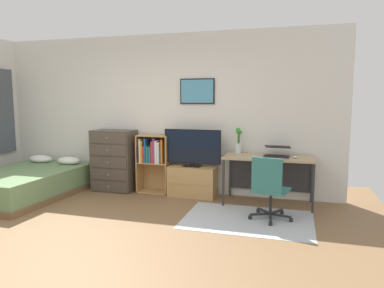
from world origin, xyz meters
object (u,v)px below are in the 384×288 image
(office_chair, at_px, (269,187))
(laptop, at_px, (277,152))
(bed, at_px, (25,183))
(tv_stand, at_px, (193,181))
(desk, at_px, (269,164))
(television, at_px, (192,148))
(bamboo_vase, at_px, (238,140))
(bookshelf, at_px, (153,157))
(computer_mouse, at_px, (295,157))
(dresser, at_px, (114,160))

(office_chair, xyz_separation_m, laptop, (0.05, 0.84, 0.35))
(bed, bearing_deg, office_chair, 0.39)
(office_chair, bearing_deg, tv_stand, 158.88)
(desk, bearing_deg, television, 179.46)
(laptop, height_order, bamboo_vase, bamboo_vase)
(bed, relative_size, office_chair, 2.38)
(bookshelf, relative_size, tv_stand, 1.28)
(bamboo_vase, bearing_deg, tv_stand, -173.46)
(tv_stand, xyz_separation_m, office_chair, (1.30, -0.89, 0.21))
(computer_mouse, bearing_deg, desk, 160.46)
(computer_mouse, bearing_deg, television, 174.79)
(tv_stand, bearing_deg, television, -90.00)
(office_chair, bearing_deg, dresser, 175.50)
(desk, bearing_deg, bamboo_vase, 166.61)
(desk, distance_m, laptop, 0.23)
(bed, xyz_separation_m, desk, (3.89, 0.77, 0.39))
(dresser, height_order, television, television)
(computer_mouse, bearing_deg, bamboo_vase, 163.89)
(computer_mouse, bearing_deg, office_chair, -113.95)
(laptop, height_order, computer_mouse, laptop)
(bed, distance_m, bookshelf, 2.15)
(computer_mouse, relative_size, bamboo_vase, 0.25)
(tv_stand, relative_size, television, 0.82)
(television, height_order, desk, television)
(bed, relative_size, computer_mouse, 19.72)
(bed, distance_m, dresser, 1.48)
(bed, relative_size, bamboo_vase, 5.02)
(desk, bearing_deg, bookshelf, 177.68)
(desk, bearing_deg, tv_stand, 178.43)
(bookshelf, bearing_deg, tv_stand, -3.61)
(bed, xyz_separation_m, dresser, (1.22, 0.79, 0.31))
(laptop, relative_size, computer_mouse, 4.10)
(television, xyz_separation_m, laptop, (1.35, -0.03, -0.00))
(tv_stand, height_order, computer_mouse, computer_mouse)
(bed, distance_m, tv_stand, 2.77)
(bed, bearing_deg, dresser, 34.62)
(desk, relative_size, computer_mouse, 12.92)
(tv_stand, relative_size, computer_mouse, 7.46)
(dresser, relative_size, computer_mouse, 10.24)
(dresser, xyz_separation_m, bookshelf, (0.72, 0.06, 0.08))
(dresser, distance_m, office_chair, 2.87)
(bed, bearing_deg, bookshelf, 25.34)
(desk, xyz_separation_m, office_chair, (0.06, -0.86, -0.15))
(dresser, bearing_deg, bookshelf, 4.79)
(laptop, bearing_deg, television, -178.49)
(desk, distance_m, bamboo_vase, 0.62)
(dresser, bearing_deg, laptop, -0.68)
(laptop, relative_size, bamboo_vase, 1.04)
(television, height_order, office_chair, television)
(bed, relative_size, television, 2.16)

